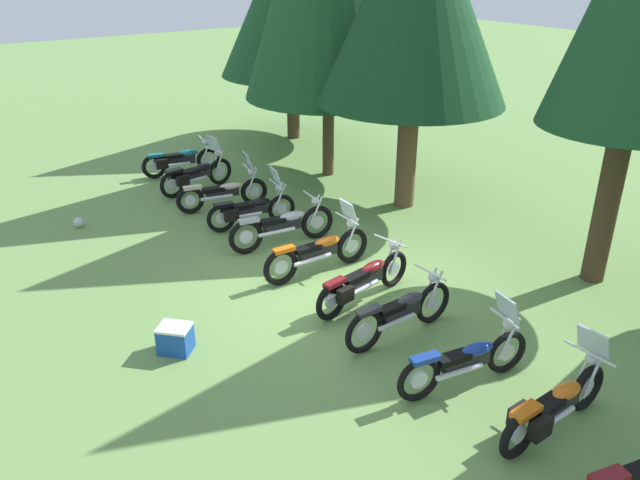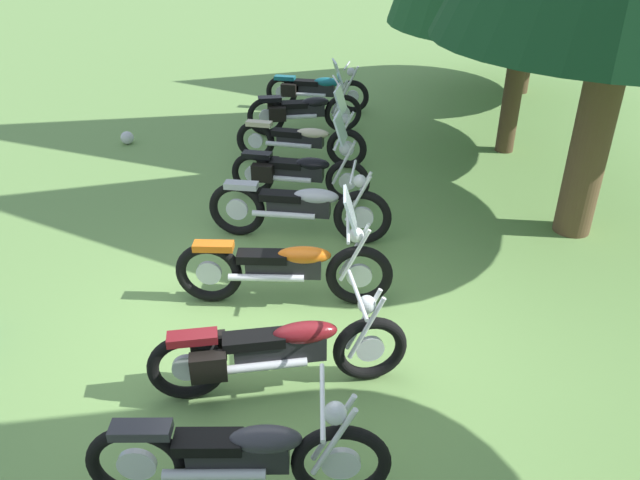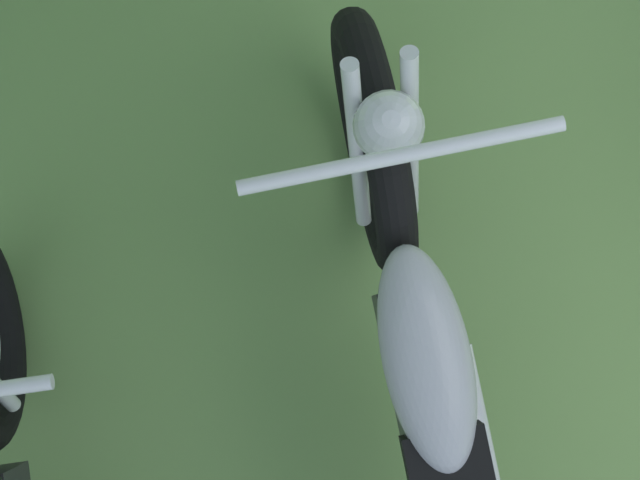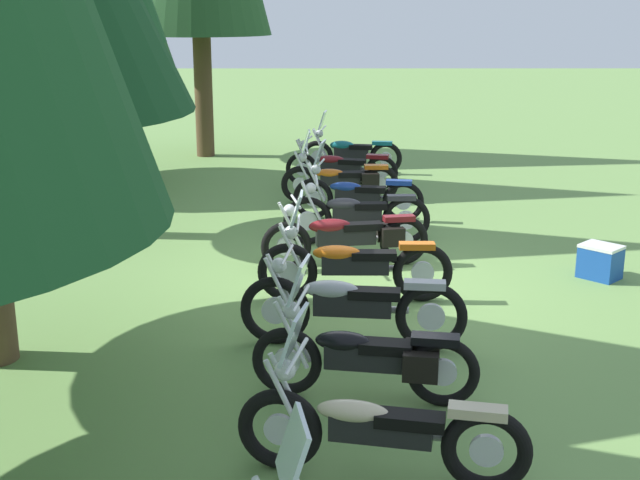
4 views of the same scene
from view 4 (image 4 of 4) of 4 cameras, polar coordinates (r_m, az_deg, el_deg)
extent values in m
plane|color=#6B934C|center=(11.18, 2.51, -3.07)|extent=(80.00, 80.00, 0.00)
cylinder|color=silver|center=(4.93, -1.61, -15.93)|extent=(0.75, 0.16, 0.04)
cube|color=silver|center=(4.83, -1.87, -14.13)|extent=(0.46, 0.22, 0.39)
torus|color=black|center=(6.82, -2.74, -12.71)|extent=(0.26, 0.70, 0.69)
cylinder|color=silver|center=(6.82, -2.74, -12.71)|extent=(0.10, 0.26, 0.26)
torus|color=black|center=(6.64, 11.22, -13.83)|extent=(0.26, 0.70, 0.69)
cylinder|color=silver|center=(6.64, 11.22, -13.83)|extent=(0.10, 0.26, 0.26)
cube|color=black|center=(6.64, 4.15, -12.65)|extent=(0.34, 0.82, 0.21)
ellipsoid|color=beige|center=(6.61, 2.23, -11.51)|extent=(0.33, 0.60, 0.16)
cube|color=black|center=(6.57, 6.12, -12.05)|extent=(0.31, 0.56, 0.10)
cube|color=beige|center=(6.50, 10.65, -11.37)|extent=(0.25, 0.46, 0.08)
cylinder|color=silver|center=(6.61, -2.41, -10.76)|extent=(0.11, 0.34, 0.65)
cylinder|color=silver|center=(6.73, -2.13, -10.27)|extent=(0.11, 0.34, 0.65)
cylinder|color=silver|center=(6.51, -1.61, -7.91)|extent=(0.70, 0.18, 0.04)
sphere|color=silver|center=(6.58, -2.38, -8.80)|extent=(0.20, 0.20, 0.17)
cylinder|color=silver|center=(6.75, 5.79, -12.88)|extent=(0.24, 0.80, 0.08)
cube|color=silver|center=(6.45, -1.80, -6.43)|extent=(0.46, 0.24, 0.39)
torus|color=black|center=(8.02, -2.26, -8.21)|extent=(0.22, 0.68, 0.67)
cylinder|color=silver|center=(8.02, -2.26, -8.21)|extent=(0.09, 0.26, 0.26)
torus|color=black|center=(7.88, 8.34, -8.86)|extent=(0.22, 0.68, 0.67)
cylinder|color=silver|center=(7.88, 8.34, -8.86)|extent=(0.09, 0.26, 0.26)
cube|color=black|center=(7.88, 2.99, -7.89)|extent=(0.32, 0.75, 0.23)
ellipsoid|color=black|center=(7.84, 1.54, -6.86)|extent=(0.33, 0.55, 0.18)
cube|color=black|center=(7.81, 4.48, -7.24)|extent=(0.31, 0.52, 0.10)
cube|color=black|center=(7.75, 7.84, -6.70)|extent=(0.25, 0.46, 0.08)
cylinder|color=silver|center=(7.83, -1.97, -6.47)|extent=(0.10, 0.34, 0.65)
cylinder|color=silver|center=(7.96, -1.75, -6.07)|extent=(0.10, 0.34, 0.65)
cylinder|color=silver|center=(7.76, -1.30, -4.00)|extent=(0.73, 0.16, 0.04)
sphere|color=silver|center=(7.82, -1.95, -4.79)|extent=(0.20, 0.20, 0.17)
cylinder|color=silver|center=(8.01, 4.25, -8.15)|extent=(0.20, 0.73, 0.08)
cube|color=silver|center=(7.71, -1.46, -2.73)|extent=(0.46, 0.22, 0.39)
cube|color=black|center=(7.70, 6.83, -8.58)|extent=(0.19, 0.34, 0.26)
cube|color=black|center=(7.98, 6.95, -7.67)|extent=(0.19, 0.34, 0.26)
torus|color=black|center=(9.17, -3.07, -4.80)|extent=(0.20, 0.78, 0.77)
cylinder|color=silver|center=(9.17, -3.07, -4.80)|extent=(0.08, 0.30, 0.30)
torus|color=black|center=(9.05, 7.55, -5.19)|extent=(0.20, 0.78, 0.77)
cylinder|color=silver|center=(9.05, 7.55, -5.19)|extent=(0.08, 0.30, 0.30)
cube|color=black|center=(9.03, 2.22, -4.35)|extent=(0.28, 0.85, 0.25)
ellipsoid|color=#9EA0A8|center=(9.00, 0.75, -3.37)|extent=(0.30, 0.62, 0.20)
cube|color=black|center=(8.98, 3.70, -3.65)|extent=(0.28, 0.58, 0.10)
cube|color=#9EA0A8|center=(8.93, 7.12, -3.02)|extent=(0.22, 0.46, 0.08)
cylinder|color=silver|center=(8.99, -2.79, -3.19)|extent=(0.08, 0.34, 0.65)
cylinder|color=silver|center=(9.12, -2.65, -2.91)|extent=(0.08, 0.34, 0.65)
cylinder|color=silver|center=(8.94, -2.24, -1.02)|extent=(0.73, 0.12, 0.04)
sphere|color=silver|center=(8.99, -2.80, -1.73)|extent=(0.19, 0.19, 0.17)
cylinder|color=silver|center=(9.16, 3.42, -4.69)|extent=(0.18, 0.84, 0.08)
torus|color=black|center=(10.48, -2.22, -2.20)|extent=(0.13, 0.75, 0.75)
cylinder|color=silver|center=(10.48, -2.22, -2.20)|extent=(0.05, 0.29, 0.29)
torus|color=black|center=(10.53, 6.97, -2.21)|extent=(0.13, 0.75, 0.75)
cylinder|color=silver|center=(10.53, 6.97, -2.21)|extent=(0.05, 0.29, 0.29)
cube|color=black|center=(10.44, 2.40, -1.65)|extent=(0.19, 0.84, 0.24)
ellipsoid|color=#D16014|center=(10.39, 1.13, -0.87)|extent=(0.23, 0.59, 0.19)
cube|color=black|center=(10.41, 3.68, -1.03)|extent=(0.21, 0.56, 0.10)
cube|color=#D16014|center=(10.42, 6.60, -0.39)|extent=(0.17, 0.44, 0.08)
cylinder|color=silver|center=(10.32, -1.92, -0.74)|extent=(0.05, 0.34, 0.65)
cylinder|color=silver|center=(10.45, -1.89, -0.54)|extent=(0.05, 0.34, 0.65)
cylinder|color=silver|center=(10.29, -1.48, 1.16)|extent=(0.78, 0.04, 0.04)
sphere|color=silver|center=(10.33, -1.97, 0.52)|extent=(0.17, 0.17, 0.17)
cylinder|color=silver|center=(10.58, 3.37, -1.92)|extent=(0.09, 0.83, 0.08)
cube|color=silver|center=(10.25, -1.60, 2.14)|extent=(0.44, 0.16, 0.39)
torus|color=black|center=(11.66, -2.30, -0.44)|extent=(0.23, 0.72, 0.71)
cylinder|color=silver|center=(11.66, -2.30, -0.44)|extent=(0.10, 0.27, 0.27)
torus|color=black|center=(12.00, 5.71, -0.04)|extent=(0.23, 0.72, 0.71)
cylinder|color=silver|center=(12.00, 5.71, -0.04)|extent=(0.10, 0.27, 0.27)
cube|color=black|center=(11.77, 1.77, 0.29)|extent=(0.32, 0.85, 0.25)
ellipsoid|color=maroon|center=(11.69, 0.66, 0.97)|extent=(0.33, 0.62, 0.20)
cube|color=black|center=(11.79, 2.88, 0.93)|extent=(0.30, 0.59, 0.10)
cube|color=maroon|center=(11.90, 5.38, 1.47)|extent=(0.24, 0.46, 0.08)
cylinder|color=silver|center=(11.53, -1.98, 0.90)|extent=(0.10, 0.34, 0.65)
cylinder|color=silver|center=(11.65, -2.07, 1.07)|extent=(0.10, 0.34, 0.65)
cylinder|color=silver|center=(11.52, -1.65, 2.63)|extent=(0.77, 0.17, 0.04)
sphere|color=silver|center=(11.54, -2.09, 2.03)|extent=(0.20, 0.20, 0.17)
cylinder|color=silver|center=(11.94, 2.52, 0.04)|extent=(0.23, 0.84, 0.08)
cube|color=black|center=(11.79, 4.97, 0.20)|extent=(0.19, 0.34, 0.26)
cube|color=black|center=(12.05, 4.62, 0.55)|extent=(0.19, 0.34, 0.26)
torus|color=black|center=(12.95, -0.84, 1.31)|extent=(0.12, 0.76, 0.75)
cylinder|color=silver|center=(12.95, -0.84, 1.31)|extent=(0.06, 0.30, 0.29)
torus|color=black|center=(13.06, 5.85, 1.35)|extent=(0.12, 0.76, 0.75)
cylinder|color=silver|center=(13.06, 5.85, 1.35)|extent=(0.06, 0.30, 0.29)
cube|color=black|center=(12.96, 2.53, 1.80)|extent=(0.20, 0.76, 0.25)
ellipsoid|color=#2D2D33|center=(12.91, 1.61, 2.44)|extent=(0.24, 0.54, 0.19)
cube|color=black|center=(12.95, 3.46, 2.32)|extent=(0.22, 0.51, 0.10)
cube|color=#2D2D33|center=(12.97, 5.54, 2.88)|extent=(0.17, 0.44, 0.08)
cylinder|color=silver|center=(12.82, -0.57, 2.53)|extent=(0.05, 0.34, 0.65)
cylinder|color=silver|center=(12.95, -0.58, 2.66)|extent=(0.05, 0.34, 0.65)
cylinder|color=silver|center=(12.81, -0.22, 4.06)|extent=(0.73, 0.06, 0.04)
sphere|color=silver|center=(12.84, -0.62, 3.54)|extent=(0.17, 0.17, 0.17)
cylinder|color=silver|center=(13.10, 3.22, 1.54)|extent=(0.10, 0.75, 0.08)
torus|color=black|center=(14.57, -0.47, 2.83)|extent=(0.21, 0.71, 0.71)
cylinder|color=silver|center=(14.57, -0.47, 2.83)|extent=(0.09, 0.28, 0.27)
torus|color=black|center=(14.40, 5.67, 2.59)|extent=(0.21, 0.71, 0.71)
cylinder|color=silver|center=(14.40, 5.67, 2.59)|extent=(0.09, 0.28, 0.27)
cube|color=black|center=(14.44, 2.58, 3.09)|extent=(0.31, 0.79, 0.22)
ellipsoid|color=navy|center=(14.44, 1.74, 3.63)|extent=(0.32, 0.58, 0.17)
cube|color=black|center=(14.40, 3.44, 3.45)|extent=(0.30, 0.54, 0.10)
cube|color=navy|center=(14.33, 5.38, 3.91)|extent=(0.24, 0.46, 0.08)
cylinder|color=silver|center=(14.43, -0.29, 3.92)|extent=(0.10, 0.34, 0.65)
cylinder|color=silver|center=(14.57, -0.19, 4.02)|extent=(0.10, 0.34, 0.65)
cylinder|color=silver|center=(14.42, 0.07, 5.27)|extent=(0.62, 0.14, 0.04)
sphere|color=silver|center=(14.46, -0.28, 4.82)|extent=(0.20, 0.20, 0.17)
cylinder|color=silver|center=(14.55, 3.31, 2.87)|extent=(0.21, 0.78, 0.08)
cube|color=silver|center=(14.40, -0.01, 5.98)|extent=(0.46, 0.22, 0.39)
torus|color=black|center=(15.74, -1.38, 3.78)|extent=(0.15, 0.71, 0.70)
cylinder|color=silver|center=(15.74, -1.38, 3.78)|extent=(0.06, 0.27, 0.26)
torus|color=black|center=(15.85, 4.10, 3.83)|extent=(0.15, 0.71, 0.70)
cylinder|color=silver|center=(15.85, 4.10, 3.83)|extent=(0.06, 0.27, 0.26)
cube|color=black|center=(15.76, 1.37, 4.13)|extent=(0.24, 0.76, 0.20)
ellipsoid|color=#D16014|center=(15.72, 0.62, 4.56)|extent=(0.28, 0.54, 0.16)
cube|color=black|center=(15.76, 2.13, 4.47)|extent=(0.26, 0.51, 0.10)
cube|color=#D16014|center=(15.78, 3.83, 4.97)|extent=(0.21, 0.45, 0.08)
cylinder|color=silver|center=(15.61, -1.15, 4.80)|extent=(0.06, 0.34, 0.65)
cylinder|color=silver|center=(15.76, -1.17, 4.90)|extent=(0.06, 0.34, 0.65)
cylinder|color=silver|center=(15.63, -0.87, 6.07)|extent=(0.76, 0.07, 0.04)
sphere|color=silver|center=(15.65, -1.20, 5.63)|extent=(0.18, 0.18, 0.17)
cylinder|color=silver|center=(15.91, 1.94, 3.98)|extent=(0.11, 0.75, 0.08)
cube|color=silver|center=(15.60, -0.95, 6.72)|extent=(0.45, 0.17, 0.39)
cube|color=black|center=(15.65, 3.44, 4.06)|extent=(0.15, 0.33, 0.26)
cube|color=black|center=(15.97, 3.32, 4.29)|extent=(0.15, 0.33, 0.26)
torus|color=black|center=(17.31, -1.24, 4.82)|extent=(0.24, 0.68, 0.68)
cylinder|color=silver|center=(17.31, -1.24, 4.82)|extent=(0.10, 0.27, 0.26)
torus|color=black|center=(17.01, 4.18, 4.60)|extent=(0.24, 0.68, 0.68)
cylinder|color=silver|center=(17.01, 4.18, 4.60)|extent=(0.10, 0.27, 0.26)
cube|color=black|center=(17.12, 1.45, 5.03)|extent=(0.38, 0.84, 0.21)
ellipsoid|color=maroon|center=(17.14, 0.70, 5.49)|extent=(0.38, 0.62, 0.17)
cube|color=black|center=(17.07, 2.20, 5.33)|extent=(0.36, 0.58, 0.10)
cube|color=maroon|center=(16.96, 3.93, 5.67)|extent=(0.29, 0.47, 0.08)
cylinder|color=silver|center=(17.17, -1.12, 5.74)|extent=(0.11, 0.34, 0.65)
cylinder|color=silver|center=(17.32, -0.99, 5.83)|extent=(0.11, 0.34, 0.65)
cylinder|color=silver|center=(17.17, -0.80, 6.89)|extent=(0.65, 0.18, 0.04)
sphere|color=silver|center=(17.21, -1.09, 6.50)|extent=(0.20, 0.20, 0.17)
cylinder|color=silver|center=(17.23, 2.12, 4.84)|extent=(0.25, 0.81, 0.08)
torus|color=black|center=(18.64, -0.19, 5.67)|extent=(0.21, 0.73, 0.72)
cylinder|color=silver|center=(18.64, -0.19, 5.67)|extent=(0.09, 0.28, 0.27)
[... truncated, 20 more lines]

